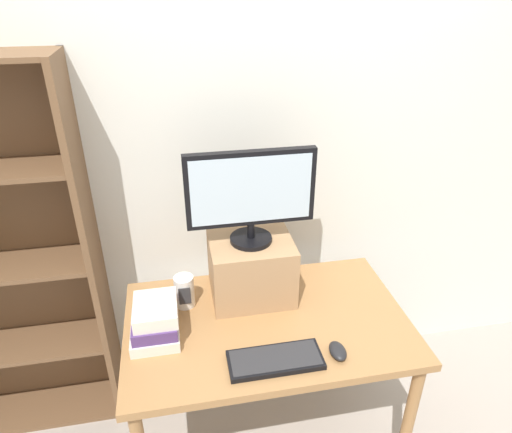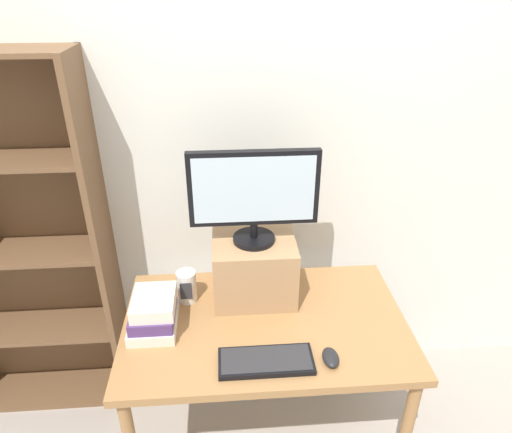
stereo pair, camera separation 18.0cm
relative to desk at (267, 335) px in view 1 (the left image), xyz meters
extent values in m
cube|color=silver|center=(0.00, 0.55, 0.63)|extent=(7.00, 0.08, 2.60)
cube|color=#9E7042|center=(0.00, 0.00, 0.07)|extent=(1.21, 0.75, 0.04)
cylinder|color=#9E7042|center=(0.56, -0.33, -0.31)|extent=(0.05, 0.05, 0.72)
cylinder|color=#9E7042|center=(-0.56, 0.33, -0.31)|extent=(0.05, 0.05, 0.72)
cylinder|color=#9E7042|center=(0.56, 0.33, -0.31)|extent=(0.05, 0.05, 0.72)
cube|color=brown|center=(-0.73, 0.37, 0.24)|extent=(0.03, 0.28, 1.83)
cube|color=brown|center=(-1.17, 0.51, 0.24)|extent=(0.89, 0.01, 1.83)
cube|color=brown|center=(-1.17, 0.37, -0.66)|extent=(0.84, 0.27, 0.02)
cube|color=brown|center=(-1.17, 0.37, -0.20)|extent=(0.84, 0.27, 0.02)
cube|color=#A87F56|center=(-0.03, 0.20, 0.23)|extent=(0.37, 0.31, 0.29)
cylinder|color=black|center=(-0.03, 0.20, 0.38)|extent=(0.18, 0.18, 0.02)
cylinder|color=black|center=(-0.03, 0.20, 0.43)|extent=(0.03, 0.03, 0.07)
cube|color=black|center=(-0.03, 0.20, 0.62)|extent=(0.54, 0.04, 0.33)
cube|color=silver|center=(-0.03, 0.18, 0.62)|extent=(0.50, 0.00, 0.29)
cube|color=black|center=(-0.02, -0.24, 0.10)|extent=(0.36, 0.15, 0.02)
cube|color=#28282B|center=(-0.02, -0.24, 0.11)|extent=(0.34, 0.13, 0.00)
ellipsoid|color=black|center=(0.23, -0.25, 0.10)|extent=(0.06, 0.10, 0.04)
cube|color=silver|center=(-0.47, 0.00, 0.11)|extent=(0.19, 0.25, 0.05)
cube|color=#4C336B|center=(-0.47, 0.00, 0.16)|extent=(0.18, 0.24, 0.05)
cube|color=silver|center=(-0.46, -0.01, 0.22)|extent=(0.17, 0.21, 0.06)
cylinder|color=silver|center=(-0.34, 0.17, 0.16)|extent=(0.09, 0.09, 0.15)
cube|color=#2D2D30|center=(-0.34, 0.12, 0.17)|extent=(0.05, 0.00, 0.08)
camera|label=1|loc=(-0.33, -1.48, 1.41)|focal=32.00mm
camera|label=2|loc=(-0.15, -1.51, 1.41)|focal=32.00mm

